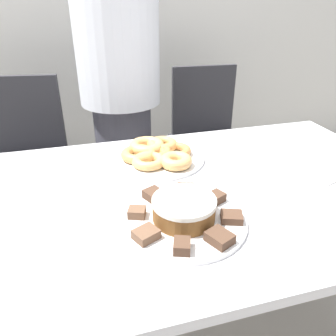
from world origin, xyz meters
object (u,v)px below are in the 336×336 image
Objects in this scene: plate_donuts at (157,158)px; frosted_cake at (184,209)px; napkin at (327,175)px; person_standing at (120,91)px; office_chair_left at (27,169)px; plate_cake at (184,220)px; office_chair_right at (208,147)px.

plate_donuts is 2.10× the size of frosted_cake.
napkin is (0.51, -0.28, -0.00)m from plate_donuts.
plate_donuts reaches higher than napkin.
person_standing reaches higher than office_chair_left.
person_standing is at bearing 91.14° from plate_cake.
plate_donuts is 2.77× the size of napkin.
office_chair_right reaches higher than plate_cake.
person_standing is 0.59m from plate_donuts.
plate_donuts is 0.39m from frosted_cake.
frosted_cake is (0.00, 0.00, 0.03)m from plate_cake.
plate_cake is at bearing -93.29° from plate_donuts.
office_chair_right is 7.12× the size of napkin.
office_chair_right reaches higher than frosted_cake.
office_chair_left is 1.06m from office_chair_right.
plate_donuts is at bearing -41.25° from office_chair_left.
person_standing is 0.97m from frosted_cake.
plate_donuts is (0.56, -0.68, 0.31)m from office_chair_left.
person_standing is at bearing -1.37° from office_chair_left.
office_chair_right is 2.71× the size of plate_cake.
person_standing is 0.68m from office_chair_right.
person_standing reaches higher than office_chair_right.
plate_donuts is at bearing 86.71° from plate_cake.
plate_donuts is at bearing -123.02° from office_chair_right.
office_chair_right is 5.39× the size of frosted_cake.
frosted_cake is at bearing 63.43° from plate_cake.
frosted_cake is 0.54m from napkin.
office_chair_left is 5.39× the size of frosted_cake.
office_chair_right is 0.89m from plate_donuts.
napkin is at bearing -32.73° from office_chair_left.
plate_donuts is (-0.49, -0.68, 0.31)m from office_chair_right.
napkin is at bearing -28.75° from plate_donuts.
office_chair_left reaches higher than frosted_cake.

